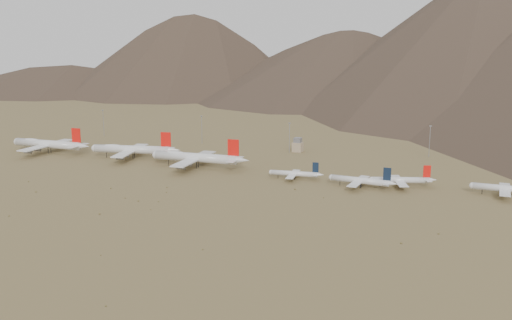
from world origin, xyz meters
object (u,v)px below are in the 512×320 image
at_px(widebody_east, 196,157).
at_px(widebody_west, 48,144).
at_px(narrowbody_a, 295,174).
at_px(control_tower, 298,146).
at_px(narrowbody_b, 362,181).
at_px(widebody_centre, 132,149).

bearing_deg(widebody_east, widebody_west, 175.11).
relative_size(narrowbody_a, control_tower, 3.18).
distance_m(widebody_east, narrowbody_b, 126.32).
height_order(widebody_west, narrowbody_b, widebody_west).
height_order(widebody_east, control_tower, widebody_east).
bearing_deg(narrowbody_b, narrowbody_a, 177.18).
height_order(widebody_west, widebody_centre, widebody_west).
xyz_separation_m(widebody_west, control_tower, (189.78, 88.76, -2.50)).
bearing_deg(narrowbody_b, widebody_west, -179.12).
bearing_deg(widebody_centre, narrowbody_b, -19.93).
xyz_separation_m(widebody_west, narrowbody_b, (267.35, -9.45, -2.96)).
height_order(widebody_east, narrowbody_a, widebody_east).
xyz_separation_m(widebody_centre, narrowbody_a, (142.82, -13.82, -3.50)).
distance_m(narrowbody_b, control_tower, 125.15).
bearing_deg(widebody_centre, widebody_west, 172.25).
xyz_separation_m(widebody_west, widebody_east, (141.40, -0.24, 0.15)).
distance_m(widebody_west, narrowbody_b, 267.53).
xyz_separation_m(widebody_east, narrowbody_b, (125.95, -9.21, -3.11)).
bearing_deg(narrowbody_b, widebody_centre, 177.33).
xyz_separation_m(narrowbody_a, control_tower, (-31.05, 93.54, 1.21)).
xyz_separation_m(widebody_east, control_tower, (48.38, 89.00, -2.65)).
distance_m(widebody_west, widebody_centre, 78.54).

